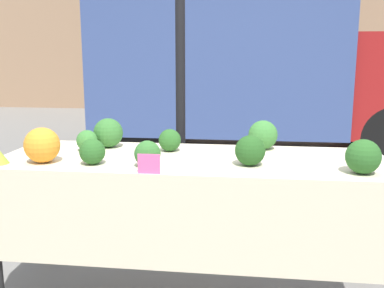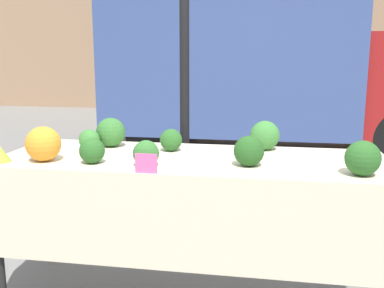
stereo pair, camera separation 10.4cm
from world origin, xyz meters
name	(u,v)px [view 1 (the left image)]	position (x,y,z in m)	size (l,w,h in m)	color
building_facade	(239,12)	(0.00, 9.65, 2.54)	(16.00, 0.60, 5.09)	#9E7A5B
tent_pole	(180,82)	(-0.18, 0.71, 1.29)	(0.07, 0.07, 2.57)	black
parked_truck	(254,70)	(0.38, 4.34, 1.25)	(4.87, 2.18, 2.29)	#384C84
market_table	(190,179)	(0.00, -0.07, 0.78)	(2.25, 0.80, 0.89)	beige
orange_cauliflower	(42,145)	(-0.81, -0.23, 0.99)	(0.20, 0.20, 0.20)	orange
broccoli_head_0	(250,151)	(0.33, -0.15, 0.98)	(0.17, 0.17, 0.17)	#23511E
broccoli_head_1	(108,133)	(-0.57, 0.22, 0.99)	(0.19, 0.19, 0.19)	#336B2D
broccoli_head_2	(263,135)	(0.41, 0.29, 0.98)	(0.18, 0.18, 0.18)	#387533
broccoli_head_3	(170,140)	(-0.16, 0.15, 0.96)	(0.14, 0.14, 0.14)	#285B23
broccoli_head_4	(363,157)	(0.90, -0.25, 0.98)	(0.18, 0.18, 0.18)	#285B23
broccoli_head_5	(87,141)	(-0.67, 0.10, 0.96)	(0.13, 0.13, 0.13)	#387533
broccoli_head_6	(147,154)	(-0.21, -0.25, 0.96)	(0.14, 0.14, 0.14)	#336B2D
broccoli_head_7	(92,152)	(-0.52, -0.23, 0.96)	(0.14, 0.14, 0.14)	#285B23
price_sign	(149,164)	(-0.17, -0.39, 0.94)	(0.11, 0.01, 0.10)	#F45B9E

